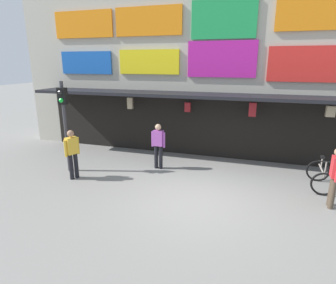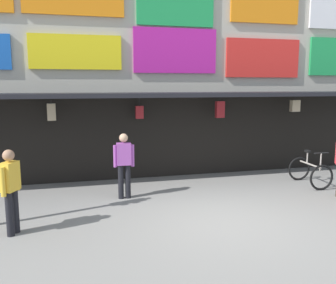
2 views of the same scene
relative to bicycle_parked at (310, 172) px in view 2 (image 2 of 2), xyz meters
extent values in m
plane|color=gray|center=(-3.50, -1.93, -0.39)|extent=(80.00, 80.00, 0.00)
cube|color=#B2AD9E|center=(-3.50, 2.67, 3.61)|extent=(18.00, 1.20, 8.00)
cube|color=black|center=(-3.50, 1.37, 2.21)|extent=(15.30, 1.40, 0.12)
cube|color=green|center=(-3.50, 2.02, 4.92)|extent=(2.38, 0.08, 1.37)
cube|color=orange|center=(-0.54, 2.02, 5.01)|extent=(2.35, 0.08, 1.15)
cube|color=yellow|center=(-6.45, 2.02, 3.42)|extent=(2.59, 0.08, 0.97)
cube|color=#B71E93|center=(-3.50, 2.02, 3.52)|extent=(2.59, 0.08, 1.34)
cube|color=red|center=(-0.54, 2.02, 3.34)|extent=(2.57, 0.08, 1.23)
cylinder|color=black|center=(-7.17, 1.63, 2.06)|extent=(0.02, 0.02, 0.17)
cube|color=tan|center=(-7.17, 1.63, 1.74)|extent=(0.22, 0.13, 0.47)
cylinder|color=black|center=(-4.69, 1.68, 2.01)|extent=(0.02, 0.02, 0.27)
cube|color=maroon|center=(-4.69, 1.68, 1.69)|extent=(0.23, 0.14, 0.37)
cylinder|color=black|center=(-2.21, 1.52, 2.07)|extent=(0.02, 0.02, 0.15)
cube|color=maroon|center=(-2.21, 1.52, 1.74)|extent=(0.26, 0.16, 0.50)
cylinder|color=black|center=(0.29, 1.36, 2.08)|extent=(0.02, 0.02, 0.14)
cube|color=tan|center=(0.29, 1.36, 1.83)|extent=(0.28, 0.17, 0.37)
cube|color=black|center=(-3.50, 2.05, 0.86)|extent=(15.30, 0.04, 2.50)
torus|color=black|center=(-0.02, -0.54, -0.03)|extent=(0.72, 0.08, 0.72)
torus|color=black|center=(0.02, 0.55, -0.03)|extent=(0.72, 0.08, 0.72)
cylinder|color=#A3998E|center=(0.00, 0.01, 0.22)|extent=(0.08, 0.99, 0.05)
cylinder|color=#A3998E|center=(0.01, 0.17, 0.39)|extent=(0.04, 0.04, 0.35)
cube|color=black|center=(0.01, 0.17, 0.58)|extent=(0.11, 0.20, 0.06)
cylinder|color=#A3998E|center=(-0.01, -0.46, 0.39)|extent=(0.04, 0.04, 0.50)
cylinder|color=black|center=(-0.01, -0.46, 0.64)|extent=(0.44, 0.05, 0.04)
cylinder|color=black|center=(-7.75, -1.58, 0.05)|extent=(0.14, 0.14, 0.88)
cylinder|color=black|center=(-7.83, -1.74, 0.05)|extent=(0.14, 0.14, 0.88)
cube|color=gold|center=(-7.79, -1.66, 0.77)|extent=(0.35, 0.42, 0.56)
sphere|color=#A87A5B|center=(-7.79, -1.66, 1.18)|extent=(0.22, 0.22, 0.22)
cylinder|color=gold|center=(-7.70, -1.46, 0.72)|extent=(0.09, 0.09, 0.56)
cylinder|color=gold|center=(-7.89, -1.86, 0.72)|extent=(0.09, 0.09, 0.56)
cube|color=brown|center=(-7.93, -1.59, 0.79)|extent=(0.27, 0.32, 0.40)
cylinder|color=black|center=(-5.47, 0.08, 0.05)|extent=(0.14, 0.14, 0.88)
cylinder|color=black|center=(-5.29, 0.08, 0.05)|extent=(0.14, 0.14, 0.88)
cube|color=#9E4CA8|center=(-5.38, 0.08, 0.77)|extent=(0.37, 0.23, 0.56)
sphere|color=tan|center=(-5.38, 0.08, 1.18)|extent=(0.22, 0.22, 0.22)
cylinder|color=#9E4CA8|center=(-5.60, 0.09, 0.72)|extent=(0.09, 0.09, 0.56)
cylinder|color=#9E4CA8|center=(-5.16, 0.07, 0.72)|extent=(0.09, 0.09, 0.56)
camera|label=1|loc=(-2.10, -9.15, 3.42)|focal=30.04mm
camera|label=2|loc=(-6.54, -8.99, 2.50)|focal=39.11mm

